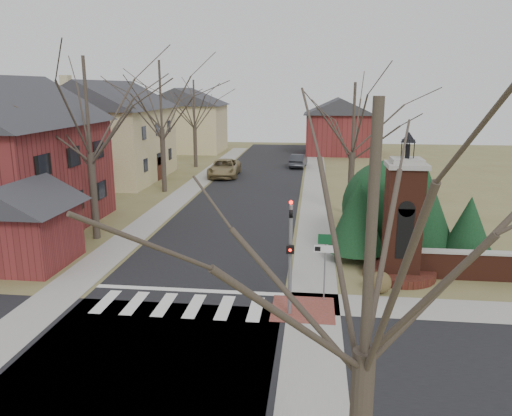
# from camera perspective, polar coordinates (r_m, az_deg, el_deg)

# --- Properties ---
(ground) EXTENTS (120.00, 120.00, 0.00)m
(ground) POSITION_cam_1_polar(r_m,az_deg,el_deg) (19.34, -9.38, -11.94)
(ground) COLOR brown
(ground) RESTS_ON ground
(main_street) EXTENTS (8.00, 70.00, 0.01)m
(main_street) POSITION_cam_1_polar(r_m,az_deg,el_deg) (39.92, -0.73, 1.67)
(main_street) COLOR black
(main_street) RESTS_ON ground
(cross_street) EXTENTS (120.00, 8.00, 0.01)m
(cross_street) POSITION_cam_1_polar(r_m,az_deg,el_deg) (16.81, -12.29, -16.23)
(cross_street) COLOR black
(cross_street) RESTS_ON ground
(crosswalk_zone) EXTENTS (8.00, 2.20, 0.02)m
(crosswalk_zone) POSITION_cam_1_polar(r_m,az_deg,el_deg) (20.03, -8.75, -10.95)
(crosswalk_zone) COLOR silver
(crosswalk_zone) RESTS_ON ground
(stop_bar) EXTENTS (8.00, 0.35, 0.02)m
(stop_bar) POSITION_cam_1_polar(r_m,az_deg,el_deg) (21.35, -7.68, -9.30)
(stop_bar) COLOR silver
(stop_bar) RESTS_ON ground
(sidewalk_right_main) EXTENTS (2.00, 60.00, 0.02)m
(sidewalk_right_main) POSITION_cam_1_polar(r_m,az_deg,el_deg) (39.59, 6.75, 1.48)
(sidewalk_right_main) COLOR gray
(sidewalk_right_main) RESTS_ON ground
(sidewalk_left) EXTENTS (2.00, 60.00, 0.02)m
(sidewalk_left) POSITION_cam_1_polar(r_m,az_deg,el_deg) (40.90, -7.98, 1.84)
(sidewalk_left) COLOR gray
(sidewalk_left) RESTS_ON ground
(curb_apron) EXTENTS (2.40, 2.40, 0.02)m
(curb_apron) POSITION_cam_1_polar(r_m,az_deg,el_deg) (19.56, 5.39, -11.46)
(curb_apron) COLOR brown
(curb_apron) RESTS_ON ground
(traffic_signal_pole) EXTENTS (0.28, 0.41, 4.50)m
(traffic_signal_pole) POSITION_cam_1_polar(r_m,az_deg,el_deg) (18.22, 3.96, -4.63)
(traffic_signal_pole) COLOR slate
(traffic_signal_pole) RESTS_ON ground
(sign_post) EXTENTS (0.90, 0.07, 2.75)m
(sign_post) POSITION_cam_1_polar(r_m,az_deg,el_deg) (19.76, 7.90, -5.21)
(sign_post) COLOR slate
(sign_post) RESTS_ON ground
(brick_gate_monument) EXTENTS (3.20, 3.20, 6.47)m
(brick_gate_monument) POSITION_cam_1_polar(r_m,az_deg,el_deg) (22.90, 16.35, -2.44)
(brick_gate_monument) COLOR #4E2316
(brick_gate_monument) RESTS_ON ground
(brick_garden_wall) EXTENTS (7.50, 0.50, 1.30)m
(brick_garden_wall) POSITION_cam_1_polar(r_m,az_deg,el_deg) (24.51, 26.58, -5.99)
(brick_garden_wall) COLOR #4E2316
(brick_garden_wall) RESTS_ON ground
(house_stucco_left) EXTENTS (9.80, 12.80, 9.28)m
(house_stucco_left) POSITION_cam_1_polar(r_m,az_deg,el_deg) (47.64, -16.45, 8.65)
(house_stucco_left) COLOR beige
(house_stucco_left) RESTS_ON ground
(garage_left) EXTENTS (4.80, 4.80, 4.29)m
(garage_left) POSITION_cam_1_polar(r_m,az_deg,el_deg) (25.90, -25.17, -1.19)
(garage_left) COLOR maroon
(garage_left) RESTS_ON ground
(house_distant_left) EXTENTS (10.80, 8.80, 8.53)m
(house_distant_left) POSITION_cam_1_polar(r_m,az_deg,el_deg) (67.05, -8.18, 10.07)
(house_distant_left) COLOR beige
(house_distant_left) RESTS_ON ground
(house_distant_right) EXTENTS (8.80, 8.80, 7.30)m
(house_distant_right) POSITION_cam_1_polar(r_m,az_deg,el_deg) (64.94, 9.40, 9.38)
(house_distant_right) COLOR maroon
(house_distant_right) RESTS_ON ground
(evergreen_near) EXTENTS (2.80, 2.80, 4.10)m
(evergreen_near) POSITION_cam_1_polar(r_m,az_deg,el_deg) (24.56, 11.48, -0.76)
(evergreen_near) COLOR #473D33
(evergreen_near) RESTS_ON ground
(evergreen_mid) EXTENTS (3.40, 3.40, 4.70)m
(evergreen_mid) POSITION_cam_1_polar(r_m,az_deg,el_deg) (26.13, 18.53, 0.35)
(evergreen_mid) COLOR #473D33
(evergreen_mid) RESTS_ON ground
(evergreen_far) EXTENTS (2.40, 2.40, 3.30)m
(evergreen_far) POSITION_cam_1_polar(r_m,az_deg,el_deg) (25.85, 23.19, -1.80)
(evergreen_far) COLOR #473D33
(evergreen_far) RESTS_ON ground
(evergreen_mass) EXTENTS (4.80, 4.80, 4.80)m
(evergreen_mass) POSITION_cam_1_polar(r_m,az_deg,el_deg) (27.16, 14.86, 0.66)
(evergreen_mass) COLOR black
(evergreen_mass) RESTS_ON ground
(bare_tree_0) EXTENTS (8.05, 8.05, 11.15)m
(bare_tree_0) POSITION_cam_1_polar(r_m,az_deg,el_deg) (28.42, -18.84, 11.74)
(bare_tree_0) COLOR #473D33
(bare_tree_0) RESTS_ON ground
(bare_tree_1) EXTENTS (8.40, 8.40, 11.64)m
(bare_tree_1) POSITION_cam_1_polar(r_m,az_deg,el_deg) (40.56, -10.89, 13.05)
(bare_tree_1) COLOR #473D33
(bare_tree_1) RESTS_ON ground
(bare_tree_2) EXTENTS (7.35, 7.35, 10.19)m
(bare_tree_2) POSITION_cam_1_polar(r_m,az_deg,el_deg) (53.24, -7.11, 12.19)
(bare_tree_2) COLOR #473D33
(bare_tree_2) RESTS_ON ground
(bare_tree_3) EXTENTS (7.00, 7.00, 9.70)m
(bare_tree_3) POSITION_cam_1_polar(r_m,az_deg,el_deg) (32.85, 11.14, 10.61)
(bare_tree_3) COLOR #473D33
(bare_tree_3) RESTS_ON ground
(bare_tree_4) EXTENTS (6.65, 6.65, 9.21)m
(bare_tree_4) POSITION_cam_1_polar(r_m,az_deg,el_deg) (8.01, 13.15, -0.73)
(bare_tree_4) COLOR #473D33
(bare_tree_4) RESTS_ON ground
(pickup_truck) EXTENTS (2.93, 5.92, 1.61)m
(pickup_truck) POSITION_cam_1_polar(r_m,az_deg,el_deg) (47.58, -3.64, 4.58)
(pickup_truck) COLOR #907C4E
(pickup_truck) RESTS_ON ground
(distant_car) EXTENTS (1.87, 4.37, 1.40)m
(distant_car) POSITION_cam_1_polar(r_m,az_deg,el_deg) (53.34, 4.87, 5.42)
(distant_car) COLOR #2E3035
(distant_car) RESTS_ON ground
(dry_shrub_left) EXTENTS (0.92, 0.92, 0.92)m
(dry_shrub_left) POSITION_cam_1_polar(r_m,az_deg,el_deg) (21.41, 14.01, -8.24)
(dry_shrub_left) COLOR brown
(dry_shrub_left) RESTS_ON ground
(dry_shrub_right) EXTENTS (0.70, 0.70, 0.70)m
(dry_shrub_right) POSITION_cam_1_polar(r_m,az_deg,el_deg) (23.14, 16.94, -7.04)
(dry_shrub_right) COLOR brown
(dry_shrub_right) RESTS_ON ground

